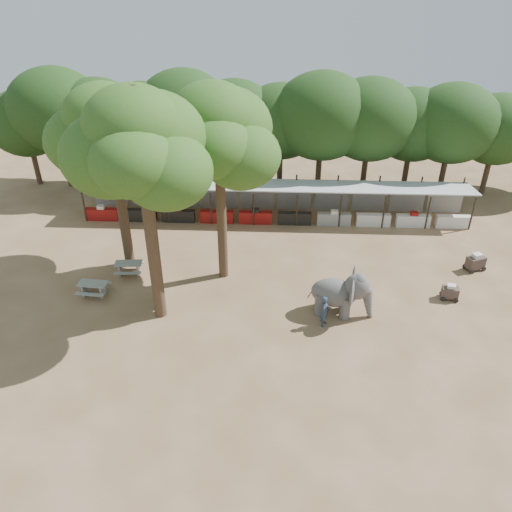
{
  "coord_description": "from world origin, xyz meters",
  "views": [
    {
      "loc": [
        0.13,
        -19.15,
        16.64
      ],
      "look_at": [
        -1.0,
        5.0,
        2.0
      ],
      "focal_mm": 35.0,
      "sensor_mm": 36.0,
      "label": 1
    }
  ],
  "objects_px": {
    "yard_tree_back": "(216,136)",
    "handler": "(325,311)",
    "cart_front": "(450,292)",
    "cart_back": "(476,262)",
    "picnic_table_near": "(93,287)",
    "picnic_table_far": "(129,267)",
    "yard_tree_left": "(109,135)",
    "yard_tree_center": "(139,148)",
    "elephant": "(342,293)"
  },
  "relations": [
    {
      "from": "yard_tree_left",
      "to": "yard_tree_center",
      "type": "relative_size",
      "value": 0.92
    },
    {
      "from": "picnic_table_far",
      "to": "cart_front",
      "type": "relative_size",
      "value": 1.63
    },
    {
      "from": "picnic_table_near",
      "to": "elephant",
      "type": "bearing_deg",
      "value": 0.24
    },
    {
      "from": "yard_tree_center",
      "to": "cart_front",
      "type": "relative_size",
      "value": 11.31
    },
    {
      "from": "handler",
      "to": "cart_front",
      "type": "bearing_deg",
      "value": -49.16
    },
    {
      "from": "elephant",
      "to": "yard_tree_center",
      "type": "bearing_deg",
      "value": -167.13
    },
    {
      "from": "handler",
      "to": "yard_tree_left",
      "type": "bearing_deg",
      "value": 85.24
    },
    {
      "from": "yard_tree_left",
      "to": "picnic_table_far",
      "type": "distance_m",
      "value": 7.81
    },
    {
      "from": "yard_tree_left",
      "to": "cart_back",
      "type": "xyz_separation_m",
      "value": [
        21.48,
        0.11,
        -7.64
      ]
    },
    {
      "from": "elephant",
      "to": "cart_front",
      "type": "bearing_deg",
      "value": 24.83
    },
    {
      "from": "yard_tree_center",
      "to": "yard_tree_back",
      "type": "relative_size",
      "value": 1.06
    },
    {
      "from": "handler",
      "to": "picnic_table_far",
      "type": "height_order",
      "value": "handler"
    },
    {
      "from": "yard_tree_back",
      "to": "handler",
      "type": "xyz_separation_m",
      "value": [
        5.84,
        -4.67,
        -7.66
      ]
    },
    {
      "from": "picnic_table_near",
      "to": "picnic_table_far",
      "type": "height_order",
      "value": "picnic_table_near"
    },
    {
      "from": "yard_tree_left",
      "to": "picnic_table_near",
      "type": "xyz_separation_m",
      "value": [
        -1.02,
        -3.6,
        -7.67
      ]
    },
    {
      "from": "picnic_table_near",
      "to": "cart_back",
      "type": "xyz_separation_m",
      "value": [
        22.5,
        3.7,
        0.03
      ]
    },
    {
      "from": "picnic_table_near",
      "to": "cart_back",
      "type": "bearing_deg",
      "value": 13.86
    },
    {
      "from": "handler",
      "to": "picnic_table_near",
      "type": "distance_m",
      "value": 13.04
    },
    {
      "from": "yard_tree_left",
      "to": "cart_front",
      "type": "xyz_separation_m",
      "value": [
        19.06,
        -3.05,
        -7.73
      ]
    },
    {
      "from": "yard_tree_back",
      "to": "yard_tree_center",
      "type": "bearing_deg",
      "value": -126.86
    },
    {
      "from": "handler",
      "to": "cart_back",
      "type": "bearing_deg",
      "value": -38.2
    },
    {
      "from": "cart_front",
      "to": "cart_back",
      "type": "xyz_separation_m",
      "value": [
        2.42,
        3.15,
        0.09
      ]
    },
    {
      "from": "yard_tree_back",
      "to": "picnic_table_near",
      "type": "height_order",
      "value": "yard_tree_back"
    },
    {
      "from": "elephant",
      "to": "handler",
      "type": "xyz_separation_m",
      "value": [
        -0.95,
        -1.05,
        -0.43
      ]
    },
    {
      "from": "picnic_table_far",
      "to": "cart_back",
      "type": "height_order",
      "value": "cart_back"
    },
    {
      "from": "handler",
      "to": "cart_front",
      "type": "distance_m",
      "value": 7.69
    },
    {
      "from": "yard_tree_back",
      "to": "cart_front",
      "type": "distance_m",
      "value": 15.49
    },
    {
      "from": "yard_tree_left",
      "to": "cart_back",
      "type": "height_order",
      "value": "yard_tree_left"
    },
    {
      "from": "picnic_table_near",
      "to": "picnic_table_far",
      "type": "relative_size",
      "value": 1.0
    },
    {
      "from": "yard_tree_center",
      "to": "picnic_table_near",
      "type": "height_order",
      "value": "yard_tree_center"
    },
    {
      "from": "picnic_table_near",
      "to": "cart_front",
      "type": "xyz_separation_m",
      "value": [
        20.08,
        0.55,
        -0.06
      ]
    },
    {
      "from": "picnic_table_near",
      "to": "yard_tree_left",
      "type": "bearing_deg",
      "value": 78.65
    },
    {
      "from": "handler",
      "to": "cart_front",
      "type": "xyz_separation_m",
      "value": [
        7.21,
        2.63,
        -0.41
      ]
    },
    {
      "from": "yard_tree_left",
      "to": "cart_back",
      "type": "distance_m",
      "value": 22.79
    },
    {
      "from": "elephant",
      "to": "cart_back",
      "type": "relative_size",
      "value": 2.55
    },
    {
      "from": "picnic_table_near",
      "to": "cart_front",
      "type": "distance_m",
      "value": 20.09
    },
    {
      "from": "elephant",
      "to": "cart_front",
      "type": "relative_size",
      "value": 3.29
    },
    {
      "from": "yard_tree_center",
      "to": "cart_front",
      "type": "height_order",
      "value": "yard_tree_center"
    },
    {
      "from": "elephant",
      "to": "picnic_table_near",
      "type": "xyz_separation_m",
      "value": [
        -13.81,
        1.03,
        -0.78
      ]
    },
    {
      "from": "yard_tree_left",
      "to": "elephant",
      "type": "relative_size",
      "value": 3.14
    },
    {
      "from": "yard_tree_left",
      "to": "yard_tree_center",
      "type": "distance_m",
      "value": 5.92
    },
    {
      "from": "yard_tree_back",
      "to": "handler",
      "type": "distance_m",
      "value": 10.71
    },
    {
      "from": "handler",
      "to": "elephant",
      "type": "bearing_deg",
      "value": -21.33
    },
    {
      "from": "yard_tree_back",
      "to": "cart_front",
      "type": "relative_size",
      "value": 10.67
    },
    {
      "from": "elephant",
      "to": "cart_back",
      "type": "distance_m",
      "value": 9.92
    },
    {
      "from": "yard_tree_left",
      "to": "handler",
      "type": "height_order",
      "value": "yard_tree_left"
    },
    {
      "from": "yard_tree_center",
      "to": "handler",
      "type": "bearing_deg",
      "value": -4.35
    },
    {
      "from": "yard_tree_left",
      "to": "elephant",
      "type": "xyz_separation_m",
      "value": [
        12.79,
        -4.63,
        -6.89
      ]
    },
    {
      "from": "picnic_table_far",
      "to": "yard_tree_left",
      "type": "bearing_deg",
      "value": 101.39
    },
    {
      "from": "yard_tree_left",
      "to": "handler",
      "type": "relative_size",
      "value": 6.26
    }
  ]
}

